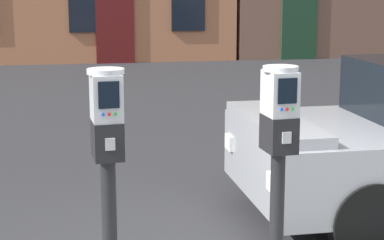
# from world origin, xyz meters

# --- Properties ---
(parking_meter_near_kerb) EXTENTS (0.23, 0.26, 1.50)m
(parking_meter_near_kerb) POSITION_xyz_m (-0.91, -0.30, 1.17)
(parking_meter_near_kerb) COLOR black
(parking_meter_near_kerb) RESTS_ON sidewalk_slab
(parking_meter_twin_adjacent) EXTENTS (0.23, 0.26, 1.49)m
(parking_meter_twin_adjacent) POSITION_xyz_m (0.13, -0.30, 1.16)
(parking_meter_twin_adjacent) COLOR black
(parking_meter_twin_adjacent) RESTS_ON sidewalk_slab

